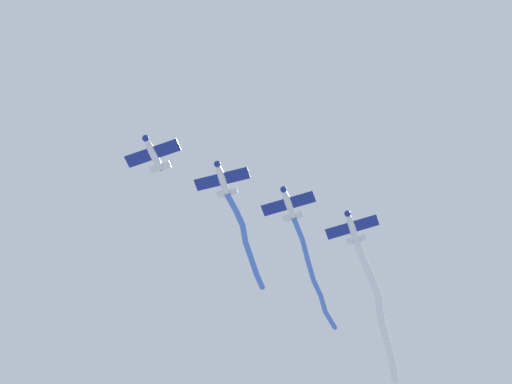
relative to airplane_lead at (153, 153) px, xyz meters
The scene contains 7 objects.
airplane_lead is the anchor object (origin of this frame).
airplane_left_wing 8.22m from the airplane_lead, 112.47° to the right, with size 6.17×4.82×1.57m.
smoke_trail_left_wing 15.69m from the airplane_lead, 86.78° to the right, with size 6.89×12.84×1.10m.
airplane_right_wing 16.43m from the airplane_lead, 112.43° to the right, with size 6.25×4.85×1.57m.
smoke_trail_right_wing 24.83m from the airplane_lead, 93.90° to the right, with size 7.55×15.81×1.02m.
airplane_slot 24.64m from the airplane_lead, 112.43° to the right, with size 6.27×4.86×1.57m.
smoke_trail_slot 36.23m from the airplane_lead, 94.85° to the right, with size 12.43×23.13×3.54m.
Camera 1 is at (-34.57, 22.73, 2.56)m, focal length 53.87 mm.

